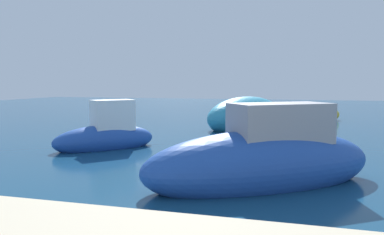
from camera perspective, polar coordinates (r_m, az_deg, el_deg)
The scene contains 5 objects.
moored_boat_0 at distance 12.57m, azimuth -12.06°, elevation -2.44°, with size 2.89×3.10×1.70m.
moored_boat_2 at distance 17.99m, azimuth 7.77°, elevation 0.14°, with size 4.00×5.22×1.79m.
moored_boat_5 at distance 22.87m, azimuth 5.23°, elevation 0.68°, with size 2.39×3.35×0.99m.
moored_boat_7 at distance 8.09m, azimuth 10.24°, elevation -6.05°, with size 4.94×4.18×1.94m.
moored_boat_9 at distance 21.75m, azimuth 16.89°, elevation 0.29°, with size 3.31×2.98×1.05m.
Camera 1 is at (-7.82, -6.40, 2.05)m, focal length 37.49 mm.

